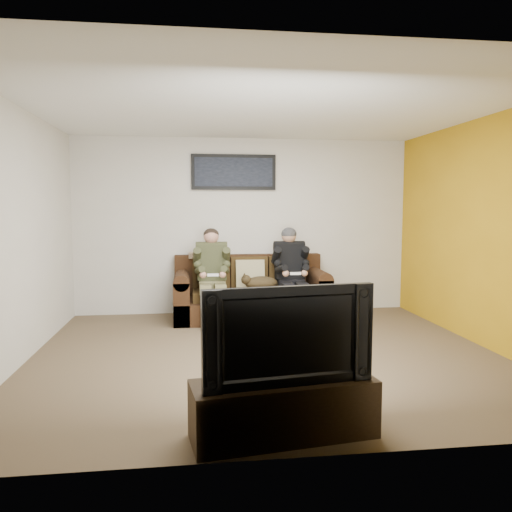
{
  "coord_description": "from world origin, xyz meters",
  "views": [
    {
      "loc": [
        -0.79,
        -5.21,
        1.58
      ],
      "look_at": [
        0.04,
        1.2,
        0.95
      ],
      "focal_mm": 35.0,
      "sensor_mm": 36.0,
      "label": 1
    }
  ],
  "objects": [
    {
      "name": "tv_stand",
      "position": [
        -0.18,
        -1.95,
        0.2
      ],
      "size": [
        1.32,
        0.58,
        0.4
      ],
      "primitive_type": "cube",
      "rotation": [
        0.0,
        0.0,
        0.14
      ],
      "color": "black",
      "rests_on": "ground"
    },
    {
      "name": "accent_wall_right",
      "position": [
        2.49,
        0.0,
        1.3
      ],
      "size": [
        0.0,
        4.5,
        4.5
      ],
      "primitive_type": "plane",
      "rotation": [
        1.57,
        0.0,
        -1.57
      ],
      "color": "#C08C13",
      "rests_on": "ground"
    },
    {
      "name": "throw_pillow",
      "position": [
        0.04,
        1.87,
        0.63
      ],
      "size": [
        0.41,
        0.2,
        0.41
      ],
      "primitive_type": "cube",
      "rotation": [
        -0.21,
        0.0,
        0.0
      ],
      "color": "tan",
      "rests_on": "sofa"
    },
    {
      "name": "ceiling",
      "position": [
        0.0,
        0.0,
        2.6
      ],
      "size": [
        5.0,
        5.0,
        0.0
      ],
      "primitive_type": "plane",
      "rotation": [
        3.14,
        0.0,
        0.0
      ],
      "color": "silver",
      "rests_on": "ground"
    },
    {
      "name": "wall_left",
      "position": [
        -2.5,
        0.0,
        1.3
      ],
      "size": [
        0.0,
        4.5,
        4.5
      ],
      "primitive_type": "plane",
      "rotation": [
        1.57,
        0.0,
        1.57
      ],
      "color": "beige",
      "rests_on": "ground"
    },
    {
      "name": "person_right",
      "position": [
        0.6,
        1.65,
        0.73
      ],
      "size": [
        0.51,
        0.86,
        1.3
      ],
      "color": "black",
      "rests_on": "sofa"
    },
    {
      "name": "cat",
      "position": [
        0.15,
        1.63,
        0.53
      ],
      "size": [
        0.66,
        0.26,
        0.24
      ],
      "color": "#413219",
      "rests_on": "sofa"
    },
    {
      "name": "throw_blanket",
      "position": [
        -0.61,
        2.1,
        0.88
      ],
      "size": [
        0.44,
        0.22,
        0.08
      ],
      "primitive_type": "cube",
      "color": "#BEAC8C",
      "rests_on": "sofa"
    },
    {
      "name": "framed_poster",
      "position": [
        -0.16,
        2.22,
        2.1
      ],
      "size": [
        1.25,
        0.05,
        0.52
      ],
      "color": "black",
      "rests_on": "wall_back"
    },
    {
      "name": "sofa",
      "position": [
        0.04,
        1.83,
        0.33
      ],
      "size": [
        2.16,
        0.93,
        0.88
      ],
      "color": "#321D0F",
      "rests_on": "ground"
    },
    {
      "name": "wall_right",
      "position": [
        2.5,
        0.0,
        1.3
      ],
      "size": [
        0.0,
        4.5,
        4.5
      ],
      "primitive_type": "plane",
      "rotation": [
        1.57,
        0.0,
        -1.57
      ],
      "color": "beige",
      "rests_on": "ground"
    },
    {
      "name": "wall_front",
      "position": [
        0.0,
        -2.25,
        1.3
      ],
      "size": [
        5.0,
        0.0,
        5.0
      ],
      "primitive_type": "plane",
      "rotation": [
        -1.57,
        0.0,
        0.0
      ],
      "color": "beige",
      "rests_on": "ground"
    },
    {
      "name": "floor",
      "position": [
        0.0,
        0.0,
        0.0
      ],
      "size": [
        5.0,
        5.0,
        0.0
      ],
      "primitive_type": "plane",
      "color": "brown",
      "rests_on": "ground"
    },
    {
      "name": "person_left",
      "position": [
        -0.52,
        1.65,
        0.72
      ],
      "size": [
        0.51,
        0.87,
        1.29
      ],
      "color": "olive",
      "rests_on": "sofa"
    },
    {
      "name": "television",
      "position": [
        -0.18,
        -1.95,
        0.74
      ],
      "size": [
        1.18,
        0.31,
        0.67
      ],
      "primitive_type": "imported",
      "rotation": [
        0.0,
        0.0,
        0.14
      ],
      "color": "black",
      "rests_on": "tv_stand"
    },
    {
      "name": "wall_back",
      "position": [
        0.0,
        2.25,
        1.3
      ],
      "size": [
        5.0,
        0.0,
        5.0
      ],
      "primitive_type": "plane",
      "rotation": [
        1.57,
        0.0,
        0.0
      ],
      "color": "beige",
      "rests_on": "ground"
    }
  ]
}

